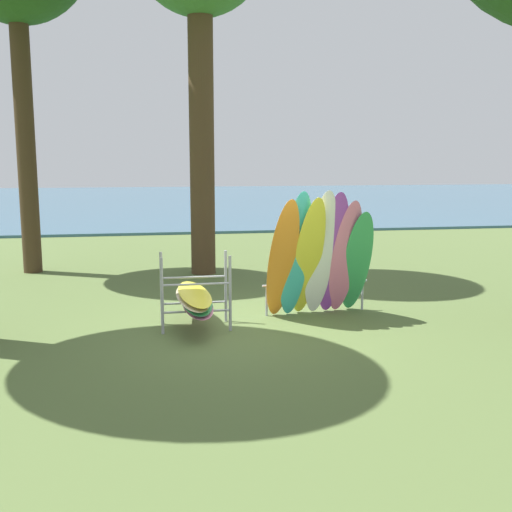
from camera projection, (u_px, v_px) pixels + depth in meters
The scene contains 4 objects.
ground_plane at pixel (249, 330), 10.09m from camera, with size 80.00×80.00×0.00m, color #566B38.
lake_water at pixel (176, 200), 40.17m from camera, with size 80.00×36.00×0.10m, color #38607A.
leaning_board_pile at pixel (320, 257), 10.75m from camera, with size 2.04×1.08×2.29m.
board_storage_rack at pixel (195, 298), 10.17m from camera, with size 1.15×2.13×1.25m.
Camera 1 is at (-1.52, -9.65, 2.82)m, focal length 42.77 mm.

